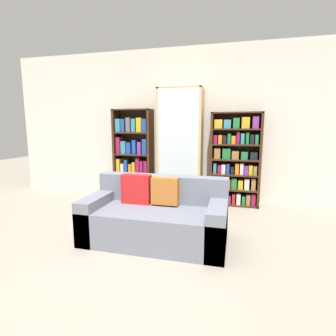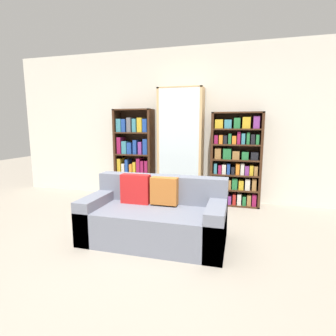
# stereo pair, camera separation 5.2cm
# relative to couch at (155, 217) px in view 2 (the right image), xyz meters

# --- Properties ---
(ground_plane) EXTENTS (16.00, 16.00, 0.00)m
(ground_plane) POSITION_rel_couch_xyz_m (-0.04, -0.43, -0.27)
(ground_plane) COLOR gray
(wall_back) EXTENTS (6.82, 0.06, 2.70)m
(wall_back) POSITION_rel_couch_xyz_m (-0.04, 1.89, 1.08)
(wall_back) COLOR silver
(wall_back) RESTS_ON ground
(couch) EXTENTS (1.64, 0.81, 0.76)m
(couch) POSITION_rel_couch_xyz_m (0.00, 0.00, 0.00)
(couch) COLOR slate
(couch) RESTS_ON ground
(bookshelf_left) EXTENTS (0.71, 0.32, 1.64)m
(bookshelf_left) POSITION_rel_couch_xyz_m (-0.95, 1.69, 0.50)
(bookshelf_left) COLOR #3D2314
(bookshelf_left) RESTS_ON ground
(display_cabinet) EXTENTS (0.77, 0.36, 1.98)m
(display_cabinet) POSITION_rel_couch_xyz_m (-0.06, 1.67, 0.72)
(display_cabinet) COLOR tan
(display_cabinet) RESTS_ON ground
(bookshelf_right) EXTENTS (0.82, 0.32, 1.56)m
(bookshelf_right) POSITION_rel_couch_xyz_m (0.88, 1.69, 0.49)
(bookshelf_right) COLOR #3D2314
(bookshelf_right) RESTS_ON ground
(wine_bottle) EXTENTS (0.07, 0.07, 0.36)m
(wine_bottle) POSITION_rel_couch_xyz_m (0.26, 0.85, -0.12)
(wine_bottle) COLOR #192333
(wine_bottle) RESTS_ON ground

